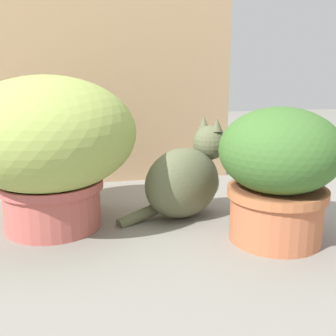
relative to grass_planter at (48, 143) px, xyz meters
name	(u,v)px	position (x,y,z in m)	size (l,w,h in m)	color
ground_plane	(120,233)	(0.19, -0.09, -0.25)	(6.00, 6.00, 0.00)	gray
cardboard_backdrop	(90,93)	(0.14, 0.46, 0.11)	(1.14, 0.03, 0.72)	tan
grass_planter	(48,143)	(0.00, 0.00, 0.00)	(0.50, 0.50, 0.44)	#B85A52
leafy_planter	(279,170)	(0.60, -0.22, -0.05)	(0.32, 0.32, 0.36)	#BC6743
cat	(187,179)	(0.41, 0.01, -0.13)	(0.39, 0.26, 0.32)	#5A6042
mushroom_ornament_pink	(59,207)	(0.02, -0.09, -0.16)	(0.07, 0.07, 0.13)	beige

